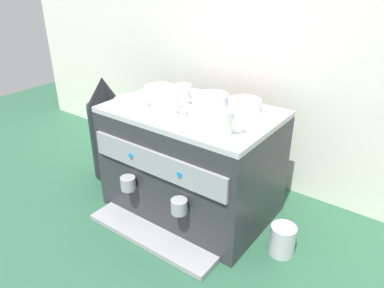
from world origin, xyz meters
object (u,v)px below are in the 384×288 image
object	(u,v)px
ceramic_cup_3	(171,103)
ceramic_bowl_1	(212,99)
milk_pitcher	(282,240)
coffee_grinder	(107,130)
espresso_machine	(191,161)
ceramic_bowl_2	(131,103)
ceramic_bowl_0	(244,105)
ceramic_cup_0	(203,109)
ceramic_bowl_3	(160,92)
ceramic_cup_2	(184,93)
ceramic_cup_1	(223,123)

from	to	relation	value
ceramic_cup_3	ceramic_bowl_1	distance (m)	0.17
ceramic_bowl_1	milk_pitcher	size ratio (longest dim) A/B	1.15
milk_pitcher	coffee_grinder	bearing A→B (deg)	178.74
espresso_machine	ceramic_bowl_2	xyz separation A→B (m)	(-0.20, -0.11, 0.23)
ceramic_cup_3	ceramic_bowl_0	xyz separation A→B (m)	(0.20, 0.17, -0.02)
ceramic_cup_0	espresso_machine	bearing A→B (deg)	152.15
ceramic_cup_0	ceramic_bowl_0	xyz separation A→B (m)	(0.08, 0.15, -0.01)
coffee_grinder	ceramic_bowl_0	bearing A→B (deg)	10.59
ceramic_cup_3	ceramic_bowl_3	world-z (taller)	ceramic_cup_3
ceramic_cup_2	ceramic_bowl_2	world-z (taller)	ceramic_cup_2
espresso_machine	ceramic_cup_3	world-z (taller)	ceramic_cup_3
ceramic_cup_1	milk_pitcher	world-z (taller)	ceramic_cup_1
ceramic_cup_0	ceramic_bowl_1	world-z (taller)	ceramic_cup_0
espresso_machine	coffee_grinder	distance (m)	0.47
ceramic_bowl_2	ceramic_cup_0	bearing A→B (deg)	12.80
ceramic_cup_2	coffee_grinder	bearing A→B (deg)	-170.05
espresso_machine	ceramic_cup_1	xyz separation A→B (m)	(0.21, -0.12, 0.26)
ceramic_cup_1	ceramic_bowl_3	bearing A→B (deg)	158.01
ceramic_cup_3	milk_pitcher	world-z (taller)	ceramic_cup_3
ceramic_cup_2	ceramic_bowl_3	bearing A→B (deg)	-172.41
ceramic_cup_0	ceramic_cup_1	size ratio (longest dim) A/B	1.03
ceramic_cup_2	ceramic_bowl_3	xyz separation A→B (m)	(-0.11, -0.01, -0.01)
ceramic_cup_0	ceramic_cup_1	world-z (taller)	ceramic_cup_1
ceramic_bowl_2	ceramic_bowl_0	bearing A→B (deg)	30.47
espresso_machine	ceramic_cup_3	distance (m)	0.27
ceramic_cup_3	ceramic_bowl_0	size ratio (longest dim) A/B	0.85
espresso_machine	ceramic_bowl_1	world-z (taller)	ceramic_bowl_1
ceramic_cup_1	milk_pitcher	bearing A→B (deg)	22.42
ceramic_bowl_2	ceramic_cup_3	bearing A→B (deg)	14.60
espresso_machine	coffee_grinder	world-z (taller)	coffee_grinder
ceramic_cup_2	coffee_grinder	world-z (taller)	ceramic_cup_2
ceramic_cup_3	ceramic_cup_1	bearing A→B (deg)	-11.78
ceramic_cup_0	ceramic_cup_2	world-z (taller)	ceramic_cup_0
ceramic_cup_0	ceramic_bowl_0	size ratio (longest dim) A/B	0.86
ceramic_cup_2	milk_pitcher	xyz separation A→B (m)	(0.49, -0.09, -0.41)
ceramic_bowl_1	ceramic_bowl_2	bearing A→B (deg)	-138.26
ceramic_bowl_3	coffee_grinder	distance (m)	0.36
espresso_machine	ceramic_bowl_3	bearing A→B (deg)	167.58
ceramic_cup_1	ceramic_bowl_2	distance (m)	0.41
ceramic_bowl_3	ceramic_cup_1	bearing A→B (deg)	-21.99
ceramic_cup_2	ceramic_cup_3	world-z (taller)	ceramic_cup_3
ceramic_bowl_2	coffee_grinder	bearing A→B (deg)	160.62
ceramic_cup_0	ceramic_bowl_0	distance (m)	0.17
espresso_machine	ceramic_bowl_0	world-z (taller)	ceramic_bowl_0
ceramic_cup_0	ceramic_bowl_1	distance (m)	0.15
espresso_machine	ceramic_cup_1	world-z (taller)	ceramic_cup_1
ceramic_cup_1	ceramic_cup_2	world-z (taller)	ceramic_cup_1
ceramic_cup_3	ceramic_bowl_3	xyz separation A→B (m)	(-0.14, 0.11, -0.02)
ceramic_cup_2	ceramic_cup_3	size ratio (longest dim) A/B	0.94
ceramic_bowl_1	milk_pitcher	bearing A→B (deg)	-18.01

